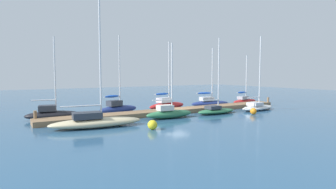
{
  "coord_description": "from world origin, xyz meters",
  "views": [
    {
      "loc": [
        -17.1,
        -25.79,
        4.53
      ],
      "look_at": [
        0.0,
        2.0,
        2.0
      ],
      "focal_mm": 28.92,
      "sensor_mm": 36.0,
      "label": 1
    }
  ],
  "objects": [
    {
      "name": "sailboat_6",
      "position": [
        7.21,
        2.77,
        0.57
      ],
      "size": [
        5.87,
        2.75,
        8.04
      ],
      "rotation": [
        0.0,
        0.0,
        -0.19
      ],
      "color": "navy",
      "rests_on": "ground_plane"
    },
    {
      "name": "mooring_buoy_orange",
      "position": [
        6.6,
        -5.39,
        0.36
      ],
      "size": [
        0.71,
        0.71,
        0.71
      ],
      "primitive_type": "sphere",
      "color": "orange",
      "rests_on": "ground_plane"
    },
    {
      "name": "sailboat_7",
      "position": [
        9.76,
        -3.29,
        0.46
      ],
      "size": [
        5.77,
        2.5,
        9.08
      ],
      "rotation": [
        0.0,
        0.0,
        0.11
      ],
      "color": "white",
      "rests_on": "ground_plane"
    },
    {
      "name": "sailboat_5",
      "position": [
        3.39,
        -2.86,
        0.45
      ],
      "size": [
        5.18,
        1.72,
        8.47
      ],
      "rotation": [
        0.0,
        0.0,
        0.01
      ],
      "color": "#2D7047",
      "rests_on": "ground_plane"
    },
    {
      "name": "sailboat_0",
      "position": [
        -12.96,
        2.61,
        0.58
      ],
      "size": [
        5.43,
        2.68,
        8.14
      ],
      "rotation": [
        0.0,
        0.0,
        -0.19
      ],
      "color": "black",
      "rests_on": "ground_plane"
    },
    {
      "name": "sailboat_8",
      "position": [
        13.93,
        2.64,
        0.53
      ],
      "size": [
        5.24,
        2.01,
        7.25
      ],
      "rotation": [
        0.0,
        0.0,
        0.12
      ],
      "color": "#B21E1E",
      "rests_on": "ground_plane"
    },
    {
      "name": "dock_piling_near_end",
      "position": [
        -14.67,
        1.0,
        0.6
      ],
      "size": [
        0.28,
        0.28,
        1.2
      ],
      "primitive_type": "cylinder",
      "color": "#846647",
      "rests_on": "ground_plane"
    },
    {
      "name": "sailboat_2",
      "position": [
        -6.04,
        3.08,
        0.66
      ],
      "size": [
        5.27,
        2.74,
        8.82
      ],
      "rotation": [
        0.0,
        0.0,
        0.24
      ],
      "color": "navy",
      "rests_on": "ground_plane"
    },
    {
      "name": "ground_plane",
      "position": [
        0.0,
        0.0,
        0.0
      ],
      "size": [
        120.0,
        120.0,
        0.0
      ],
      "primitive_type": "plane",
      "color": "#2D567A"
    },
    {
      "name": "dock_pier",
      "position": [
        0.0,
        0.0,
        0.25
      ],
      "size": [
        30.13,
        2.29,
        0.49
      ],
      "primitive_type": "cube",
      "color": "#846647",
      "rests_on": "ground_plane"
    },
    {
      "name": "dock_piling_far_end",
      "position": [
        14.67,
        -1.0,
        0.6
      ],
      "size": [
        0.28,
        0.28,
        1.2
      ],
      "primitive_type": "cylinder",
      "color": "#846647",
      "rests_on": "ground_plane"
    },
    {
      "name": "sailboat_3",
      "position": [
        -2.75,
        -2.69,
        0.56
      ],
      "size": [
        5.25,
        1.68,
        7.61
      ],
      "rotation": [
        0.0,
        0.0,
        -0.04
      ],
      "color": "#2D7047",
      "rests_on": "ground_plane"
    },
    {
      "name": "sailboat_1",
      "position": [
        -10.51,
        -3.49,
        0.6
      ],
      "size": [
        7.85,
        2.85,
        12.36
      ],
      "rotation": [
        0.0,
        0.0,
        -0.11
      ],
      "color": "beige",
      "rests_on": "ground_plane"
    },
    {
      "name": "mooring_buoy_yellow",
      "position": [
        -6.87,
        -6.76,
        0.39
      ],
      "size": [
        0.79,
        0.79,
        0.79
      ],
      "primitive_type": "sphere",
      "color": "yellow",
      "rests_on": "ground_plane"
    },
    {
      "name": "sailboat_4",
      "position": [
        0.5,
        3.11,
        0.65
      ],
      "size": [
        5.77,
        2.61,
        8.5
      ],
      "rotation": [
        0.0,
        0.0,
        0.18
      ],
      "color": "#B21E1E",
      "rests_on": "ground_plane"
    }
  ]
}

